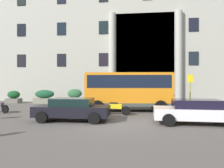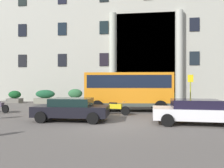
# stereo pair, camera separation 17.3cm
# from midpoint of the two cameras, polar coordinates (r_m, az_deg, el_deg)

# --- Properties ---
(ground_plane) EXTENTS (80.00, 64.00, 0.12)m
(ground_plane) POSITION_cam_midpoint_polar(r_m,az_deg,el_deg) (11.17, -0.74, -10.96)
(ground_plane) COLOR #57514D
(office_building_facade) EXTENTS (42.77, 9.65, 21.84)m
(office_building_facade) POSITION_cam_midpoint_polar(r_m,az_deg,el_deg) (29.74, 3.84, 17.34)
(office_building_facade) COLOR #A9A89A
(office_building_facade) RESTS_ON ground_plane
(orange_minibus) EXTENTS (6.56, 2.96, 2.90)m
(orange_minibus) POSITION_cam_midpoint_polar(r_m,az_deg,el_deg) (16.40, 4.08, -1.20)
(orange_minibus) COLOR orange
(orange_minibus) RESTS_ON ground_plane
(bus_stop_sign) EXTENTS (0.44, 0.08, 2.81)m
(bus_stop_sign) POSITION_cam_midpoint_polar(r_m,az_deg,el_deg) (18.54, 19.76, -1.01)
(bus_stop_sign) COLOR #939C1D
(bus_stop_sign) RESTS_ON ground_plane
(hedge_planter_east) EXTENTS (1.55, 0.73, 1.55)m
(hedge_planter_east) POSITION_cam_midpoint_polar(r_m,az_deg,el_deg) (22.20, -10.09, -3.38)
(hedge_planter_east) COLOR slate
(hedge_planter_east) RESTS_ON ground_plane
(hedge_planter_far_east) EXTENTS (1.48, 0.98, 1.40)m
(hedge_planter_far_east) POSITION_cam_midpoint_polar(r_m,az_deg,el_deg) (21.55, 14.21, -3.68)
(hedge_planter_far_east) COLOR slate
(hedge_planter_far_east) RESTS_ON ground_plane
(hedge_planter_far_west) EXTENTS (2.19, 0.90, 1.44)m
(hedge_planter_far_west) POSITION_cam_midpoint_polar(r_m,az_deg,el_deg) (23.76, -17.66, -3.29)
(hedge_planter_far_west) COLOR gray
(hedge_planter_far_west) RESTS_ON ground_plane
(hedge_planter_west) EXTENTS (1.44, 1.00, 1.33)m
(hedge_planter_west) POSITION_cam_midpoint_polar(r_m,az_deg,el_deg) (25.57, -24.78, -3.17)
(hedge_planter_west) COLOR #69665C
(hedge_planter_west) RESTS_ON ground_plane
(parked_coupe_end) EXTENTS (4.12, 2.03, 1.27)m
(parked_coupe_end) POSITION_cam_midpoint_polar(r_m,az_deg,el_deg) (12.33, -10.85, -6.50)
(parked_coupe_end) COLOR black
(parked_coupe_end) RESTS_ON ground_plane
(white_taxi_kerbside) EXTENTS (4.35, 2.21, 1.27)m
(white_taxi_kerbside) POSITION_cam_midpoint_polar(r_m,az_deg,el_deg) (11.96, 20.96, -6.71)
(white_taxi_kerbside) COLOR white
(white_taxi_kerbside) RESTS_ON ground_plane
(scooter_by_planter) EXTENTS (1.93, 0.72, 0.89)m
(scooter_by_planter) POSITION_cam_midpoint_polar(r_m,az_deg,el_deg) (14.42, 0.57, -6.39)
(scooter_by_planter) COLOR black
(scooter_by_planter) RESTS_ON ground_plane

